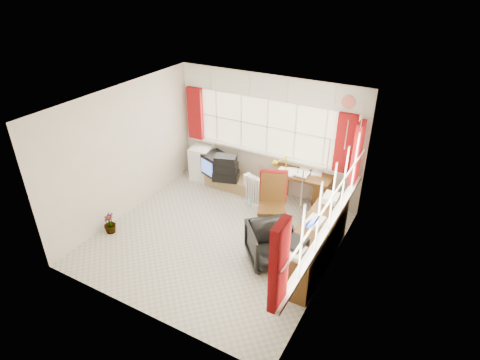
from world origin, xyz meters
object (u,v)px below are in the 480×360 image
at_px(mini_fridge, 201,163).
at_px(desk, 301,186).
at_px(task_chair, 273,202).
at_px(radiator, 255,194).
at_px(credenza, 314,243).
at_px(crt_tv, 216,164).
at_px(tv_bench, 238,183).
at_px(office_chair, 271,244).
at_px(desk_lamp, 286,161).

bearing_deg(mini_fridge, desk, 1.46).
xyz_separation_m(task_chair, radiator, (-0.66, 0.63, -0.38)).
xyz_separation_m(credenza, crt_tv, (-2.80, 1.46, 0.09)).
relative_size(desk, tv_bench, 0.89).
relative_size(desk, task_chair, 1.03).
relative_size(desk, office_chair, 1.67).
bearing_deg(desk_lamp, mini_fridge, 176.19).
bearing_deg(tv_bench, credenza, -33.70).
height_order(desk, task_chair, task_chair).
distance_m(crt_tv, mini_fridge, 0.45).
xyz_separation_m(desk_lamp, tv_bench, (-1.15, 0.12, -0.87)).
relative_size(desk_lamp, tv_bench, 0.29).
relative_size(radiator, crt_tv, 1.00).
xyz_separation_m(task_chair, tv_bench, (-1.31, 1.07, -0.52)).
bearing_deg(radiator, task_chair, -43.85).
bearing_deg(tv_bench, crt_tv, -173.48).
height_order(radiator, mini_fridge, mini_fridge).
xyz_separation_m(tv_bench, crt_tv, (-0.52, -0.06, 0.36)).
distance_m(office_chair, tv_bench, 2.47).
bearing_deg(mini_fridge, desk_lamp, -3.81).
distance_m(credenza, tv_bench, 2.75).
xyz_separation_m(office_chair, tv_bench, (-1.65, 1.82, -0.21)).
relative_size(task_chair, crt_tv, 1.88).
distance_m(desk_lamp, office_chair, 1.89).
bearing_deg(crt_tv, credenza, -27.57).
height_order(desk, office_chair, desk).
distance_m(task_chair, radiator, 0.99).
bearing_deg(office_chair, task_chair, 72.09).
height_order(desk, desk_lamp, desk_lamp).
distance_m(desk, task_chair, 1.18).
bearing_deg(crt_tv, desk_lamp, -2.05).
xyz_separation_m(task_chair, credenza, (0.97, -0.45, -0.25)).
relative_size(crt_tv, mini_fridge, 0.85).
relative_size(desk_lamp, credenza, 0.20).
xyz_separation_m(desk_lamp, mini_fridge, (-2.09, 0.14, -0.61)).
distance_m(desk, desk_lamp, 0.68).
bearing_deg(radiator, desk_lamp, 33.03).
relative_size(office_chair, crt_tv, 1.16).
height_order(desk_lamp, credenza, desk_lamp).
bearing_deg(mini_fridge, crt_tv, -10.54).
bearing_deg(crt_tv, mini_fridge, 169.46).
height_order(desk_lamp, tv_bench, desk_lamp).
distance_m(desk_lamp, tv_bench, 1.44).
distance_m(desk, radiator, 0.93).
height_order(credenza, crt_tv, credenza).
height_order(office_chair, tv_bench, office_chair).
height_order(office_chair, mini_fridge, mini_fridge).
relative_size(radiator, tv_bench, 0.46).
xyz_separation_m(task_chair, mini_fridge, (-2.26, 1.09, -0.26)).
xyz_separation_m(radiator, tv_bench, (-0.66, 0.44, -0.14)).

